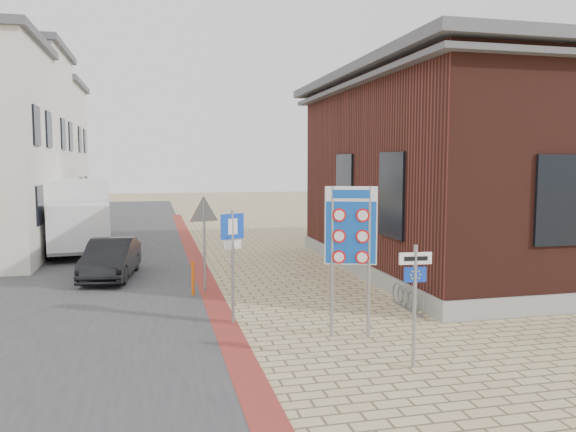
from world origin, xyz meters
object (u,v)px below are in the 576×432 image
sedan (111,259)px  box_truck (80,215)px  parking_sign (232,246)px  essen_sign (415,288)px  bollard (193,279)px  border_sign (351,228)px

sedan → box_truck: box_truck is taller
sedan → box_truck: (-1.62, 5.76, 0.91)m
sedan → box_truck: bearing=112.9°
box_truck → parking_sign: box_truck is taller
sedan → essen_sign: bearing=-51.1°
essen_sign → parking_sign: 4.49m
box_truck → bollard: size_ratio=6.06×
sedan → bollard: 3.88m
box_truck → essen_sign: (7.52, -15.30, -0.07)m
box_truck → border_sign: border_sign is taller
sedan → essen_sign: size_ratio=1.71×
sedan → box_truck: size_ratio=0.65×
sedan → bollard: (2.40, -3.05, -0.14)m
box_truck → bollard: bearing=-71.6°
border_sign → parking_sign: bearing=165.5°
sedan → parking_sign: bearing=-55.7°
border_sign → bollard: size_ratio=3.30×
sedan → border_sign: 9.43m
box_truck → bollard: box_truck is taller
essen_sign → bollard: (-3.51, 6.50, -0.98)m
essen_sign → bollard: size_ratio=2.30×
box_truck → border_sign: 15.06m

